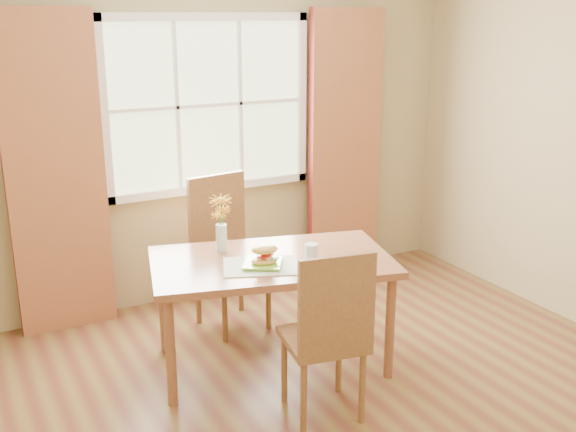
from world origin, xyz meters
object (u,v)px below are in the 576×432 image
(chair_near, at_px, (329,329))
(chair_far, at_px, (225,244))
(flower_vase, at_px, (221,218))
(croissant_sandwich, at_px, (265,255))
(dining_table, at_px, (272,270))
(water_glass, at_px, (311,254))

(chair_near, distance_m, chair_far, 1.42)
(flower_vase, bearing_deg, chair_near, -78.40)
(chair_far, relative_size, croissant_sandwich, 5.86)
(dining_table, xyz_separation_m, water_glass, (0.18, -0.18, 0.13))
(chair_near, distance_m, flower_vase, 1.07)
(dining_table, height_order, flower_vase, flower_vase)
(dining_table, relative_size, croissant_sandwich, 8.82)
(flower_vase, bearing_deg, dining_table, -51.60)
(water_glass, relative_size, flower_vase, 0.33)
(dining_table, distance_m, chair_far, 0.71)
(croissant_sandwich, distance_m, flower_vase, 0.42)
(dining_table, height_order, croissant_sandwich, croissant_sandwich)
(water_glass, height_order, flower_vase, flower_vase)
(chair_near, xyz_separation_m, flower_vase, (-0.20, 0.98, 0.38))
(croissant_sandwich, distance_m, water_glass, 0.29)
(dining_table, distance_m, flower_vase, 0.45)
(chair_far, distance_m, flower_vase, 0.59)
(dining_table, xyz_separation_m, croissant_sandwich, (-0.10, -0.11, 0.15))
(dining_table, height_order, water_glass, water_glass)
(dining_table, bearing_deg, chair_near, -76.77)
(croissant_sandwich, height_order, flower_vase, flower_vase)
(dining_table, bearing_deg, water_glass, -29.88)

